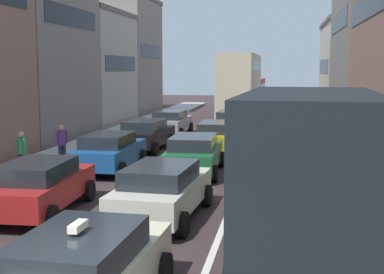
% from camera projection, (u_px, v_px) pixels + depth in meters
% --- Properties ---
extents(sidewalk_left, '(2.60, 64.00, 0.14)m').
position_uv_depth(sidewalk_left, '(93.00, 143.00, 27.54)').
color(sidewalk_left, '#B9B9B9').
rests_on(sidewalk_left, ground).
extents(lane_stripe_left, '(0.16, 60.00, 0.01)m').
position_uv_depth(lane_stripe_left, '(186.00, 147.00, 26.69)').
color(lane_stripe_left, silver).
rests_on(lane_stripe_left, ground).
extents(lane_stripe_right, '(0.16, 60.00, 0.01)m').
position_uv_depth(lane_stripe_right, '(253.00, 148.00, 26.11)').
color(lane_stripe_right, silver).
rests_on(lane_stripe_right, ground).
extents(building_row_left, '(7.20, 43.90, 13.40)m').
position_uv_depth(building_row_left, '(15.00, 42.00, 29.69)').
color(building_row_left, '#936B5B').
rests_on(building_row_left, ground).
extents(removalist_box_truck, '(2.98, 7.80, 3.58)m').
position_uv_depth(removalist_box_truck, '(309.00, 169.00, 10.67)').
color(removalist_box_truck, '#1E5933').
rests_on(removalist_box_truck, ground).
extents(taxi_centre_lane_front, '(2.17, 4.36, 1.66)m').
position_uv_depth(taxi_centre_lane_front, '(83.00, 272.00, 8.28)').
color(taxi_centre_lane_front, beige).
rests_on(taxi_centre_lane_front, ground).
extents(sedan_centre_lane_second, '(2.26, 4.40, 1.49)m').
position_uv_depth(sedan_centre_lane_second, '(162.00, 190.00, 13.90)').
color(sedan_centre_lane_second, beige).
rests_on(sedan_centre_lane_second, ground).
extents(wagon_left_lane_second, '(2.22, 4.38, 1.49)m').
position_uv_depth(wagon_left_lane_second, '(39.00, 185.00, 14.40)').
color(wagon_left_lane_second, '#A51E1E').
rests_on(wagon_left_lane_second, ground).
extents(hatchback_centre_lane_third, '(2.18, 4.36, 1.49)m').
position_uv_depth(hatchback_centre_lane_third, '(194.00, 153.00, 19.77)').
color(hatchback_centre_lane_third, '#19592D').
rests_on(hatchback_centre_lane_third, ground).
extents(sedan_left_lane_third, '(2.06, 4.30, 1.49)m').
position_uv_depth(sedan_left_lane_third, '(109.00, 151.00, 20.37)').
color(sedan_left_lane_third, '#194C8C').
rests_on(sedan_left_lane_third, ground).
extents(coupe_centre_lane_fourth, '(2.13, 4.33, 1.49)m').
position_uv_depth(coupe_centre_lane_fourth, '(217.00, 136.00, 24.74)').
color(coupe_centre_lane_fourth, '#B29319').
rests_on(coupe_centre_lane_fourth, ground).
extents(sedan_left_lane_fourth, '(2.27, 4.40, 1.49)m').
position_uv_depth(sedan_left_lane_fourth, '(146.00, 134.00, 25.57)').
color(sedan_left_lane_fourth, black).
rests_on(sedan_left_lane_fourth, ground).
extents(sedan_centre_lane_fifth, '(2.10, 4.32, 1.49)m').
position_uv_depth(sedan_centre_lane_fifth, '(232.00, 122.00, 31.05)').
color(sedan_centre_lane_fifth, silver).
rests_on(sedan_centre_lane_fifth, ground).
extents(sedan_left_lane_fifth, '(2.12, 4.33, 1.49)m').
position_uv_depth(sedan_left_lane_fifth, '(171.00, 122.00, 31.19)').
color(sedan_left_lane_fifth, gray).
rests_on(sedan_left_lane_fifth, ground).
extents(sedan_right_lane_behind_truck, '(2.13, 4.33, 1.49)m').
position_uv_depth(sedan_right_lane_behind_truck, '(290.00, 164.00, 17.68)').
color(sedan_right_lane_behind_truck, '#759EB7').
rests_on(sedan_right_lane_behind_truck, ground).
extents(bus_mid_queue_primary, '(2.95, 10.55, 5.06)m').
position_uv_depth(bus_mid_queue_primary, '(240.00, 83.00, 40.51)').
color(bus_mid_queue_primary, '#BFB793').
rests_on(bus_mid_queue_primary, ground).
extents(bus_far_queue_secondary, '(2.93, 10.54, 2.90)m').
position_uv_depth(bus_far_queue_secondary, '(250.00, 90.00, 52.74)').
color(bus_far_queue_secondary, '#B21919').
rests_on(bus_far_queue_secondary, ground).
extents(pedestrian_near_kerb, '(0.47, 0.34, 1.66)m').
position_uv_depth(pedestrian_near_kerb, '(22.00, 150.00, 19.59)').
color(pedestrian_near_kerb, '#262D47').
rests_on(pedestrian_near_kerb, ground).
extents(pedestrian_mid_sidewalk, '(0.37, 0.45, 1.66)m').
position_uv_depth(pedestrian_mid_sidewalk, '(62.00, 142.00, 21.79)').
color(pedestrian_mid_sidewalk, '#262D47').
rests_on(pedestrian_mid_sidewalk, ground).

